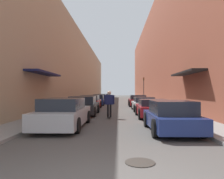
# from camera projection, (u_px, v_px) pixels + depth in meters

# --- Properties ---
(ground) EXTENTS (140.44, 140.44, 0.00)m
(ground) POSITION_uv_depth(u_px,v_px,m) (117.00, 104.00, 28.99)
(ground) COLOR #4C4947
(curb_strip_left) EXTENTS (1.80, 63.84, 0.12)m
(curb_strip_left) POSITION_uv_depth(u_px,v_px,m) (91.00, 101.00, 35.51)
(curb_strip_left) COLOR gray
(curb_strip_left) RESTS_ON ground
(curb_strip_right) EXTENTS (1.80, 63.84, 0.12)m
(curb_strip_right) POSITION_uv_depth(u_px,v_px,m) (144.00, 101.00, 35.24)
(curb_strip_right) COLOR gray
(curb_strip_right) RESTS_ON ground
(building_row_left) EXTENTS (4.90, 63.84, 10.34)m
(building_row_left) POSITION_uv_depth(u_px,v_px,m) (73.00, 70.00, 35.64)
(building_row_left) COLOR tan
(building_row_left) RESTS_ON ground
(building_row_right) EXTENTS (4.90, 63.84, 14.42)m
(building_row_right) POSITION_uv_depth(u_px,v_px,m) (162.00, 57.00, 35.21)
(building_row_right) COLOR brown
(building_row_right) RESTS_ON ground
(parked_car_left_0) EXTENTS (1.99, 4.79, 1.35)m
(parked_car_left_0) POSITION_uv_depth(u_px,v_px,m) (64.00, 113.00, 10.04)
(parked_car_left_0) COLOR #B7B7BC
(parked_car_left_0) RESTS_ON ground
(parked_car_left_1) EXTENTS (2.03, 4.46, 1.32)m
(parked_car_left_1) POSITION_uv_depth(u_px,v_px,m) (83.00, 106.00, 15.67)
(parked_car_left_1) COLOR #232326
(parked_car_left_1) RESTS_ON ground
(parked_car_left_2) EXTENTS (1.86, 4.57, 1.30)m
(parked_car_left_2) POSITION_uv_depth(u_px,v_px,m) (91.00, 102.00, 20.83)
(parked_car_left_2) COLOR maroon
(parked_car_left_2) RESTS_ON ground
(parked_car_left_3) EXTENTS (1.92, 3.96, 1.26)m
(parked_car_left_3) POSITION_uv_depth(u_px,v_px,m) (97.00, 100.00, 26.51)
(parked_car_left_3) COLOR navy
(parked_car_left_3) RESTS_ON ground
(parked_car_left_4) EXTENTS (2.06, 4.23, 1.27)m
(parked_car_left_4) POSITION_uv_depth(u_px,v_px,m) (100.00, 99.00, 31.57)
(parked_car_left_4) COLOR #B7B7BC
(parked_car_left_4) RESTS_ON ground
(parked_car_left_5) EXTENTS (1.85, 4.32, 1.27)m
(parked_car_left_5) POSITION_uv_depth(u_px,v_px,m) (104.00, 98.00, 37.09)
(parked_car_left_5) COLOR silver
(parked_car_left_5) RESTS_ON ground
(parked_car_right_0) EXTENTS (1.89, 3.97, 1.28)m
(parked_car_right_0) POSITION_uv_depth(u_px,v_px,m) (171.00, 117.00, 8.93)
(parked_car_right_0) COLOR navy
(parked_car_right_0) RESTS_ON ground
(parked_car_right_1) EXTENTS (2.02, 3.96, 1.17)m
(parked_car_right_1) POSITION_uv_depth(u_px,v_px,m) (153.00, 108.00, 14.00)
(parked_car_right_1) COLOR maroon
(parked_car_right_1) RESTS_ON ground
(parked_car_right_2) EXTENTS (1.89, 4.43, 1.19)m
(parked_car_right_2) POSITION_uv_depth(u_px,v_px,m) (143.00, 104.00, 18.83)
(parked_car_right_2) COLOR silver
(parked_car_right_2) RESTS_ON ground
(parked_car_right_3) EXTENTS (2.00, 4.03, 1.27)m
(parked_car_right_3) POSITION_uv_depth(u_px,v_px,m) (138.00, 101.00, 24.51)
(parked_car_right_3) COLOR maroon
(parked_car_right_3) RESTS_ON ground
(skateboarder) EXTENTS (0.65, 0.78, 1.70)m
(skateboarder) POSITION_uv_depth(u_px,v_px,m) (109.00, 101.00, 13.53)
(skateboarder) COLOR black
(skateboarder) RESTS_ON ground
(manhole_cover) EXTENTS (0.70, 0.70, 0.02)m
(manhole_cover) POSITION_uv_depth(u_px,v_px,m) (140.00, 162.00, 5.06)
(manhole_cover) COLOR #332D28
(manhole_cover) RESTS_ON ground
(traffic_light) EXTENTS (0.16, 0.22, 3.69)m
(traffic_light) POSITION_uv_depth(u_px,v_px,m) (144.00, 87.00, 32.89)
(traffic_light) COLOR #2D2D2D
(traffic_light) RESTS_ON curb_strip_right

